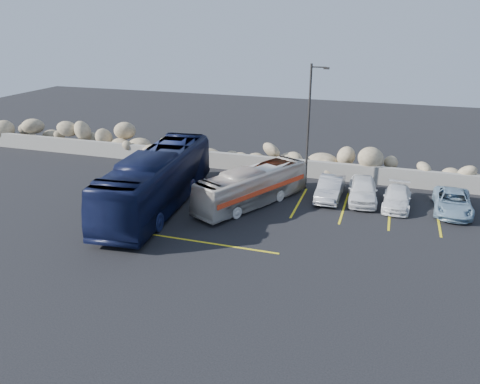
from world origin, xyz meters
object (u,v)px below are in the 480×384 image
(lamppost, at_px, (309,125))
(vintage_bus, at_px, (252,187))
(car_a, at_px, (363,190))
(car_c, at_px, (397,198))
(car_b, at_px, (330,188))
(car_d, at_px, (453,202))
(tour_coach, at_px, (157,180))

(lamppost, bearing_deg, vintage_bus, -125.35)
(vintage_bus, xyz_separation_m, car_a, (6.26, 2.66, -0.42))
(lamppost, height_order, car_a, lamppost)
(car_a, bearing_deg, lamppost, 159.52)
(lamppost, xyz_separation_m, car_a, (3.65, -1.02, -3.58))
(car_c, bearing_deg, car_a, 172.93)
(lamppost, height_order, car_b, lamppost)
(car_c, bearing_deg, car_b, -179.76)
(car_b, height_order, car_c, car_b)
(lamppost, bearing_deg, car_d, -7.72)
(car_c, bearing_deg, lamppost, 169.06)
(car_c, height_order, car_d, car_d)
(car_c, bearing_deg, tour_coach, -159.32)
(car_c, xyz_separation_m, car_d, (3.06, 0.18, 0.05))
(vintage_bus, height_order, car_d, vintage_bus)
(car_d, bearing_deg, vintage_bus, -165.93)
(car_d, bearing_deg, tour_coach, -162.85)
(lamppost, distance_m, car_d, 9.56)
(car_a, bearing_deg, tour_coach, -162.35)
(lamppost, relative_size, tour_coach, 0.66)
(tour_coach, bearing_deg, lamppost, 31.15)
(vintage_bus, distance_m, car_d, 11.63)
(lamppost, height_order, car_c, lamppost)
(tour_coach, height_order, car_a, tour_coach)
(lamppost, distance_m, car_a, 5.22)
(lamppost, xyz_separation_m, vintage_bus, (-2.61, -3.68, -3.16))
(car_d, bearing_deg, car_b, -178.18)
(vintage_bus, xyz_separation_m, tour_coach, (-5.17, -2.08, 0.55))
(lamppost, height_order, tour_coach, lamppost)
(tour_coach, bearing_deg, car_b, 20.29)
(car_a, height_order, car_d, car_a)
(car_a, xyz_separation_m, car_b, (-1.95, -0.18, -0.05))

